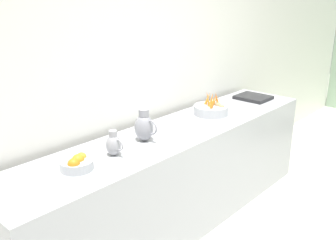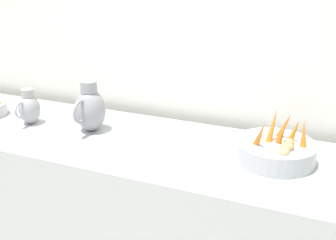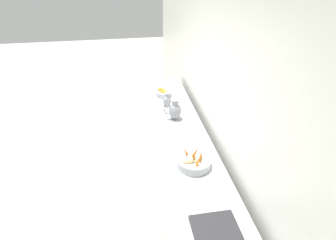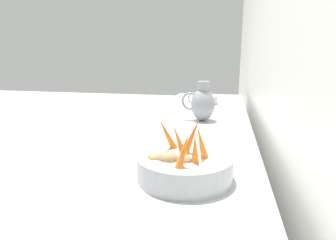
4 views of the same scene
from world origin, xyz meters
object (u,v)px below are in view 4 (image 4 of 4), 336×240
object	(u,v)px
metal_pitcher_tall	(203,103)
metal_pitcher_short	(201,99)
vegetable_colander	(184,165)
orange_bowl	(204,99)

from	to	relation	value
metal_pitcher_tall	metal_pitcher_short	distance (m)	0.35
vegetable_colander	metal_pitcher_short	distance (m)	1.24
orange_bowl	metal_pitcher_short	bearing A→B (deg)	89.78
vegetable_colander	orange_bowl	distance (m)	1.55
vegetable_colander	orange_bowl	xyz separation A→B (m)	(0.05, -1.55, -0.01)
orange_bowl	metal_pitcher_tall	bearing A→B (deg)	93.51
orange_bowl	metal_pitcher_tall	world-z (taller)	metal_pitcher_tall
metal_pitcher_tall	metal_pitcher_short	xyz separation A→B (m)	(0.04, -0.34, -0.03)
metal_pitcher_tall	orange_bowl	bearing A→B (deg)	-86.49
vegetable_colander	metal_pitcher_tall	world-z (taller)	metal_pitcher_tall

